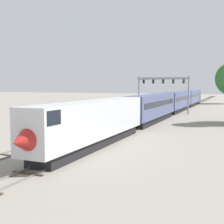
% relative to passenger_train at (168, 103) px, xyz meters
% --- Properties ---
extents(ground_plane, '(400.00, 400.00, 0.00)m').
position_rel_passenger_train_xyz_m(ground_plane, '(-2.00, -39.80, -2.60)').
color(ground_plane, gray).
extents(track_main, '(2.60, 200.00, 0.16)m').
position_rel_passenger_train_xyz_m(track_main, '(0.00, 20.20, -2.54)').
color(track_main, slate).
rests_on(track_main, ground).
extents(track_near, '(2.60, 160.00, 0.16)m').
position_rel_passenger_train_xyz_m(track_near, '(-5.50, 0.20, -2.54)').
color(track_near, slate).
rests_on(track_near, ground).
extents(passenger_train, '(3.04, 92.17, 4.80)m').
position_rel_passenger_train_xyz_m(passenger_train, '(0.00, 0.00, 0.00)').
color(passenger_train, silver).
rests_on(passenger_train, ground).
extents(signal_gantry, '(12.10, 0.49, 8.53)m').
position_rel_passenger_train_xyz_m(signal_gantry, '(-2.25, 5.02, 3.64)').
color(signal_gantry, '#999BA0').
rests_on(signal_gantry, ground).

